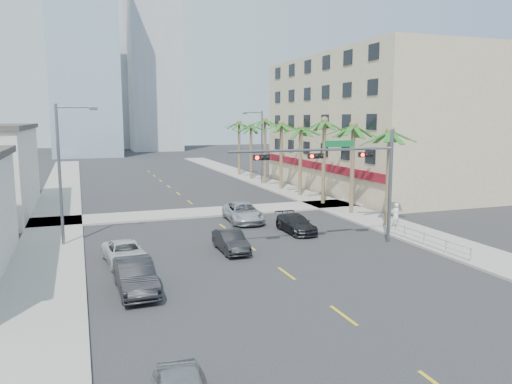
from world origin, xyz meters
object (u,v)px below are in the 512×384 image
Objects in this scene: traffic_signal_mast at (348,167)px; car_lane_left at (231,241)px; car_parked_mid at (135,276)px; car_lane_center at (243,212)px; car_parked_far at (125,253)px; pedestrian at (396,215)px; car_lane_right at (296,224)px.

car_lane_left is at bearing 170.38° from traffic_signal_mast.
car_parked_mid reaches higher than car_lane_center.
car_parked_mid is at bearing -139.68° from car_lane_left.
car_lane_left is (6.30, 5.39, -0.11)m from car_parked_mid.
car_lane_left is 8.91m from car_lane_center.
car_parked_mid reaches higher than car_lane_left.
car_parked_far is (-13.62, 0.77, -4.44)m from traffic_signal_mast.
car_parked_far is 1.11× the size of car_lane_left.
car_lane_center is at bearing 111.86° from traffic_signal_mast.
traffic_signal_mast is at bearing 20.20° from pedestrian.
car_lane_left is at bearing 0.70° from pedestrian.
car_lane_right is at bearing -58.68° from car_lane_center.
pedestrian reaches higher than car_lane_left.
car_parked_far is at bearing -162.89° from car_lane_right.
traffic_signal_mast reaches higher than car_parked_far.
car_lane_center reaches higher than car_parked_far.
car_lane_center is (9.80, 13.59, -0.02)m from car_parked_mid.
pedestrian reaches higher than car_parked_mid.
car_lane_right is at bearing -19.83° from pedestrian.
car_lane_right is at bearing 106.62° from traffic_signal_mast.
car_parked_far is at bearing -133.95° from car_lane_center.
car_parked_mid is at bearing -162.99° from traffic_signal_mast.
car_parked_mid is 2.55× the size of pedestrian.
car_parked_far is 1.01× the size of car_lane_right.
car_parked_mid reaches higher than car_parked_far.
car_lane_center is at bearing -40.70° from pedestrian.
car_parked_mid is 20.71m from pedestrian.
car_lane_left is (-7.28, 1.24, -4.40)m from traffic_signal_mast.
car_parked_mid is 4.93m from car_parked_far.
car_parked_mid is at bearing -95.42° from car_parked_far.
traffic_signal_mast is 8.60m from car_lane_left.
traffic_signal_mast is at bearing -63.44° from car_lane_center.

